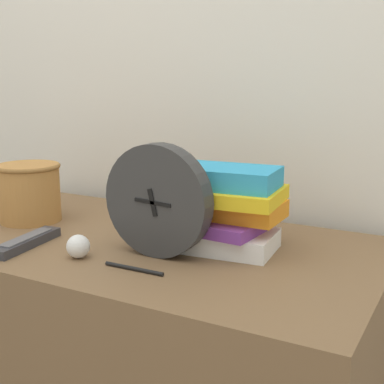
% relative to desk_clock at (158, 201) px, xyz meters
% --- Properties ---
extents(wall_back, '(6.00, 0.04, 2.40)m').
position_rel_desk_clock_xyz_m(wall_back, '(-0.11, 0.45, 0.35)').
color(wall_back, silver).
rests_on(wall_back, ground_plane).
extents(desk, '(1.13, 0.61, 0.73)m').
position_rel_desk_clock_xyz_m(desk, '(-0.11, 0.07, -0.48)').
color(desk, brown).
rests_on(desk, ground_plane).
extents(desk_clock, '(0.24, 0.04, 0.24)m').
position_rel_desk_clock_xyz_m(desk_clock, '(0.00, 0.00, 0.00)').
color(desk_clock, '#333333').
rests_on(desk_clock, desk).
extents(book_stack, '(0.26, 0.19, 0.18)m').
position_rel_desk_clock_xyz_m(book_stack, '(0.10, 0.12, -0.03)').
color(book_stack, white).
rests_on(book_stack, desk).
extents(basket, '(0.16, 0.16, 0.15)m').
position_rel_desk_clock_xyz_m(basket, '(-0.44, 0.08, -0.04)').
color(basket, '#B27A3D').
rests_on(basket, desk).
extents(tv_remote, '(0.07, 0.20, 0.02)m').
position_rel_desk_clock_xyz_m(tv_remote, '(-0.29, -0.09, -0.11)').
color(tv_remote, '#333338').
rests_on(tv_remote, desk).
extents(crumpled_paper_ball, '(0.05, 0.05, 0.05)m').
position_rel_desk_clock_xyz_m(crumpled_paper_ball, '(-0.14, -0.09, -0.09)').
color(crumpled_paper_ball, white).
rests_on(crumpled_paper_ball, desk).
extents(pen, '(0.13, 0.01, 0.01)m').
position_rel_desk_clock_xyz_m(pen, '(0.01, -0.10, -0.12)').
color(pen, black).
rests_on(pen, desk).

